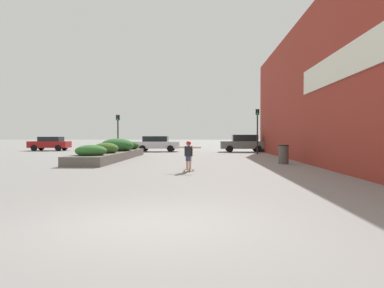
{
  "coord_description": "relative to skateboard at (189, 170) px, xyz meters",
  "views": [
    {
      "loc": [
        1.1,
        -6.16,
        1.47
      ],
      "look_at": [
        0.2,
        18.91,
        0.94
      ],
      "focal_mm": 35.0,
      "sensor_mm": 36.0,
      "label": 1
    }
  ],
  "objects": [
    {
      "name": "ground_plane",
      "position": [
        -0.4,
        -9.35,
        -0.07
      ],
      "size": [
        300.0,
        300.0,
        0.0
      ],
      "primitive_type": "plane",
      "color": "gray"
    },
    {
      "name": "traffic_light_left",
      "position": [
        -6.56,
        15.26,
        2.15
      ],
      "size": [
        0.28,
        0.3,
        3.24
      ],
      "color": "black",
      "rests_on": "ground_plane"
    },
    {
      "name": "car_leftmost",
      "position": [
        -15.06,
        21.81,
        0.67
      ],
      "size": [
        3.93,
        1.88,
        1.41
      ],
      "rotation": [
        0.0,
        0.0,
        1.57
      ],
      "color": "maroon",
      "rests_on": "ground_plane"
    },
    {
      "name": "trash_bin",
      "position": [
        4.82,
        4.34,
        0.43
      ],
      "size": [
        0.55,
        0.55,
        1.0
      ],
      "color": "#514C47",
      "rests_on": "ground_plane"
    },
    {
      "name": "skateboard",
      "position": [
        0.0,
        0.0,
        0.0
      ],
      "size": [
        0.47,
        0.74,
        0.1
      ],
      "rotation": [
        0.0,
        0.0,
        -0.4
      ],
      "color": "olive",
      "rests_on": "ground_plane"
    },
    {
      "name": "car_rightmost",
      "position": [
        4.26,
        19.48,
        0.75
      ],
      "size": [
        4.17,
        2.04,
        1.6
      ],
      "rotation": [
        0.0,
        0.0,
        1.57
      ],
      "color": "slate",
      "rests_on": "ground_plane"
    },
    {
      "name": "traffic_light_right",
      "position": [
        4.9,
        14.79,
        2.4
      ],
      "size": [
        0.28,
        0.3,
        3.65
      ],
      "color": "black",
      "rests_on": "ground_plane"
    },
    {
      "name": "car_center_right",
      "position": [
        14.66,
        18.59,
        0.78
      ],
      "size": [
        4.39,
        2.04,
        1.62
      ],
      "rotation": [
        0.0,
        0.0,
        1.57
      ],
      "color": "maroon",
      "rests_on": "ground_plane"
    },
    {
      "name": "building_wall_right",
      "position": [
        6.33,
        4.49,
        3.99
      ],
      "size": [
        0.67,
        32.92,
        8.12
      ],
      "color": "maroon",
      "rests_on": "ground_plane"
    },
    {
      "name": "car_center_left",
      "position": [
        -3.91,
        20.0,
        0.7
      ],
      "size": [
        4.21,
        1.89,
        1.46
      ],
      "rotation": [
        0.0,
        0.0,
        -1.57
      ],
      "color": "silver",
      "rests_on": "ground_plane"
    },
    {
      "name": "skateboarder",
      "position": [
        0.0,
        0.0,
        0.74
      ],
      "size": [
        1.04,
        0.49,
        1.18
      ],
      "rotation": [
        0.0,
        0.0,
        -0.4
      ],
      "color": "tan",
      "rests_on": "skateboard"
    },
    {
      "name": "planter_box",
      "position": [
        -5.2,
        8.16,
        0.42
      ],
      "size": [
        2.19,
        12.19,
        1.31
      ],
      "color": "#605B54",
      "rests_on": "ground_plane"
    }
  ]
}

